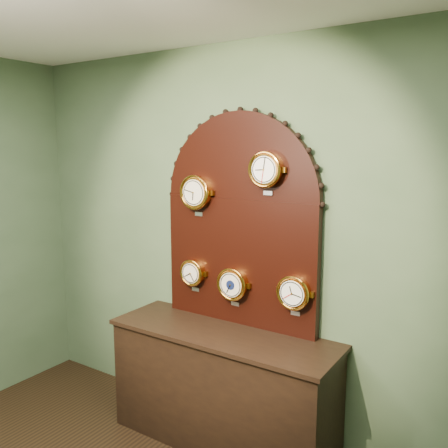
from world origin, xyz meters
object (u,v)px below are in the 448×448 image
Objects in this scene: barometer at (233,284)px; tide_clock at (294,292)px; shop_counter at (222,390)px; display_board at (240,214)px; roman_clock at (196,192)px; arabic_clock at (266,170)px; hygrometer at (193,273)px.

tide_clock is at bearing 0.03° from barometer.
shop_counter is 1.05× the size of display_board.
tide_clock is (0.46, -0.07, -0.48)m from display_board.
arabic_clock reaches higher than roman_clock.
display_board is 0.36m from roman_clock.
hygrometer is 0.82m from tide_clock.
roman_clock reaches higher than barometer.
hygrometer is at bearing 157.15° from shop_counter.
hygrometer is 0.35m from barometer.
roman_clock is at bearing -179.96° from tide_clock.
hygrometer is 0.88× the size of barometer.
barometer is (-0.25, -0.00, -0.81)m from arabic_clock.
barometer is at bearing 0.05° from roman_clock.
display_board is 6.02× the size of hygrometer.
tide_clock is (0.46, 0.15, 0.75)m from shop_counter.
barometer is 0.47m from tide_clock.
display_board reaches higher than shop_counter.
display_board is 0.66m from tide_clock.
shop_counter is 5.67× the size of tide_clock.
arabic_clock is (0.24, -0.07, 0.32)m from display_board.
roman_clock is 0.71m from barometer.
hygrometer is at bearing 179.83° from barometer.
roman_clock is 1.19× the size of hygrometer.
tide_clock reaches higher than shop_counter.
barometer is (0.32, 0.00, -0.63)m from roman_clock.
display_board reaches higher than tide_clock.
arabic_clock is at bearing 32.66° from shop_counter.
roman_clock is 1.07× the size of tide_clock.
display_board is at bearing 171.70° from tide_clock.
hygrometer is at bearing -169.77° from display_board.
shop_counter is 5.55× the size of barometer.
display_board is at bearing 79.23° from barometer.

